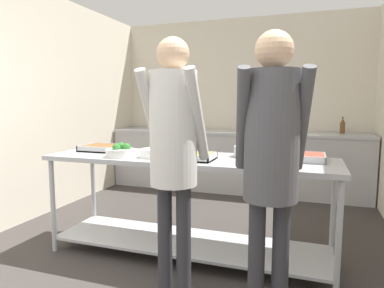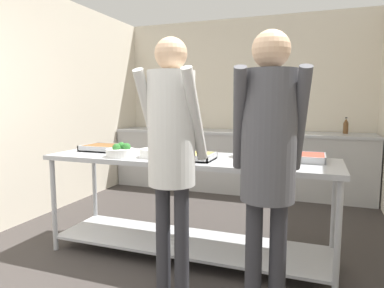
% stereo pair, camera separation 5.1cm
% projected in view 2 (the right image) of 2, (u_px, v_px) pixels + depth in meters
% --- Properties ---
extents(wall_rear, '(3.98, 0.06, 2.65)m').
position_uv_depth(wall_rear, '(243.00, 104.00, 5.46)').
color(wall_rear, beige).
rests_on(wall_rear, ground_plane).
extents(wall_left, '(0.06, 4.39, 2.65)m').
position_uv_depth(wall_left, '(47.00, 104.00, 4.14)').
color(wall_left, beige).
rests_on(wall_left, ground_plane).
extents(back_counter, '(3.82, 0.65, 0.91)m').
position_uv_depth(back_counter, '(237.00, 161.00, 5.22)').
color(back_counter, '#A8A8A8').
rests_on(back_counter, ground_plane).
extents(serving_counter, '(2.47, 0.70, 0.88)m').
position_uv_depth(serving_counter, '(188.00, 189.00, 2.95)').
color(serving_counter, '#ADAFB5').
rests_on(serving_counter, ground_plane).
extents(serving_tray_greens, '(0.39, 0.32, 0.05)m').
position_uv_depth(serving_tray_greens, '(104.00, 148.00, 3.31)').
color(serving_tray_greens, '#ADAFB5').
rests_on(serving_tray_greens, serving_counter).
extents(broccoli_bowl, '(0.25, 0.25, 0.12)m').
position_uv_depth(broccoli_bowl, '(121.00, 151.00, 2.93)').
color(broccoli_bowl, silver).
rests_on(broccoli_bowl, serving_counter).
extents(plate_stack, '(0.25, 0.25, 0.07)m').
position_uv_depth(plate_stack, '(154.00, 153.00, 2.91)').
color(plate_stack, white).
rests_on(plate_stack, serving_counter).
extents(serving_tray_roast, '(0.36, 0.27, 0.05)m').
position_uv_depth(serving_tray_roast, '(191.00, 156.00, 2.79)').
color(serving_tray_roast, '#ADAFB5').
rests_on(serving_tray_roast, serving_counter).
extents(sauce_pan, '(0.37, 0.23, 0.09)m').
position_uv_depth(sauce_pan, '(247.00, 151.00, 2.92)').
color(sauce_pan, '#ADAFB5').
rests_on(sauce_pan, serving_counter).
extents(serving_tray_vegetables, '(0.41, 0.33, 0.05)m').
position_uv_depth(serving_tray_vegetables, '(298.00, 157.00, 2.74)').
color(serving_tray_vegetables, '#ADAFB5').
rests_on(serving_tray_vegetables, serving_counter).
extents(guest_serving_left, '(0.42, 0.35, 1.76)m').
position_uv_depth(guest_serving_left, '(172.00, 140.00, 2.23)').
color(guest_serving_left, '#2D2D33').
rests_on(guest_serving_left, ground_plane).
extents(guest_serving_right, '(0.46, 0.40, 1.73)m').
position_uv_depth(guest_serving_right, '(268.00, 148.00, 1.91)').
color(guest_serving_right, '#2D2D33').
rests_on(guest_serving_right, ground_plane).
extents(water_bottle, '(0.07, 0.07, 0.23)m').
position_uv_depth(water_bottle, '(346.00, 126.00, 4.72)').
color(water_bottle, brown).
rests_on(water_bottle, back_counter).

